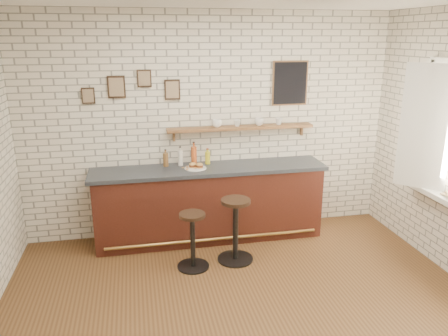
% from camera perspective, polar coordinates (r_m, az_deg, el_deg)
% --- Properties ---
extents(ground, '(5.00, 5.00, 0.00)m').
position_cam_1_polar(ground, '(4.69, 2.85, -17.82)').
color(ground, brown).
rests_on(ground, ground).
extents(bar_counter, '(3.10, 0.65, 1.01)m').
position_cam_1_polar(bar_counter, '(5.91, -1.89, -4.57)').
color(bar_counter, '#3F1810').
rests_on(bar_counter, ground).
extents(sandwich_plate, '(0.28, 0.28, 0.01)m').
position_cam_1_polar(sandwich_plate, '(5.69, -3.75, -0.01)').
color(sandwich_plate, white).
rests_on(sandwich_plate, bar_counter).
extents(ciabatta_sandwich, '(0.20, 0.14, 0.06)m').
position_cam_1_polar(ciabatta_sandwich, '(5.68, -3.68, 0.36)').
color(ciabatta_sandwich, tan).
rests_on(ciabatta_sandwich, sandwich_plate).
extents(potato_chips, '(0.26, 0.18, 0.00)m').
position_cam_1_polar(potato_chips, '(5.69, -3.92, 0.05)').
color(potato_chips, '#C08443').
rests_on(potato_chips, sandwich_plate).
extents(bitters_bottle_brown, '(0.07, 0.07, 0.23)m').
position_cam_1_polar(bitters_bottle_brown, '(5.81, -7.62, 1.12)').
color(bitters_bottle_brown, brown).
rests_on(bitters_bottle_brown, bar_counter).
extents(bitters_bottle_white, '(0.07, 0.07, 0.26)m').
position_cam_1_polar(bitters_bottle_white, '(5.82, -5.73, 1.34)').
color(bitters_bottle_white, silver).
rests_on(bitters_bottle_white, bar_counter).
extents(bitters_bottle_amber, '(0.08, 0.08, 0.31)m').
position_cam_1_polar(bitters_bottle_amber, '(5.84, -3.95, 1.66)').
color(bitters_bottle_amber, '#9D4119').
rests_on(bitters_bottle_amber, bar_counter).
extents(condiment_bottle_yellow, '(0.07, 0.07, 0.21)m').
position_cam_1_polar(condiment_bottle_yellow, '(5.87, -2.16, 1.40)').
color(condiment_bottle_yellow, gold).
rests_on(condiment_bottle_yellow, bar_counter).
extents(bar_stool_left, '(0.39, 0.39, 0.69)m').
position_cam_1_polar(bar_stool_left, '(5.23, -4.11, -9.20)').
color(bar_stool_left, black).
rests_on(bar_stool_left, ground).
extents(bar_stool_right, '(0.46, 0.46, 0.80)m').
position_cam_1_polar(bar_stool_right, '(5.35, 1.52, -7.84)').
color(bar_stool_right, black).
rests_on(bar_stool_right, ground).
extents(wall_shelf, '(2.00, 0.18, 0.18)m').
position_cam_1_polar(wall_shelf, '(5.92, 2.22, 5.28)').
color(wall_shelf, brown).
rests_on(wall_shelf, ground).
extents(shelf_cup_a, '(0.14, 0.14, 0.10)m').
position_cam_1_polar(shelf_cup_a, '(5.83, -0.93, 5.84)').
color(shelf_cup_a, white).
rests_on(shelf_cup_a, wall_shelf).
extents(shelf_cup_b, '(0.12, 0.12, 0.09)m').
position_cam_1_polar(shelf_cup_b, '(5.89, 1.73, 5.87)').
color(shelf_cup_b, white).
rests_on(shelf_cup_b, wall_shelf).
extents(shelf_cup_c, '(0.17, 0.17, 0.10)m').
position_cam_1_polar(shelf_cup_c, '(5.97, 4.63, 6.03)').
color(shelf_cup_c, white).
rests_on(shelf_cup_c, wall_shelf).
extents(shelf_cup_d, '(0.13, 0.13, 0.09)m').
position_cam_1_polar(shelf_cup_d, '(6.05, 7.19, 6.07)').
color(shelf_cup_d, white).
rests_on(shelf_cup_d, wall_shelf).
extents(back_wall_decor, '(2.96, 0.02, 0.56)m').
position_cam_1_polar(back_wall_decor, '(5.87, 0.42, 10.80)').
color(back_wall_decor, black).
rests_on(back_wall_decor, ground).
extents(window_sill, '(0.20, 1.35, 0.06)m').
position_cam_1_polar(window_sill, '(5.55, 26.94, -3.57)').
color(window_sill, white).
rests_on(window_sill, ground).
extents(book_lower, '(0.19, 0.24, 0.02)m').
position_cam_1_polar(book_lower, '(5.49, 27.16, -3.38)').
color(book_lower, tan).
rests_on(book_lower, window_sill).
extents(book_upper, '(0.28, 0.30, 0.02)m').
position_cam_1_polar(book_upper, '(5.50, 27.09, -3.13)').
color(book_upper, tan).
rests_on(book_upper, book_lower).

